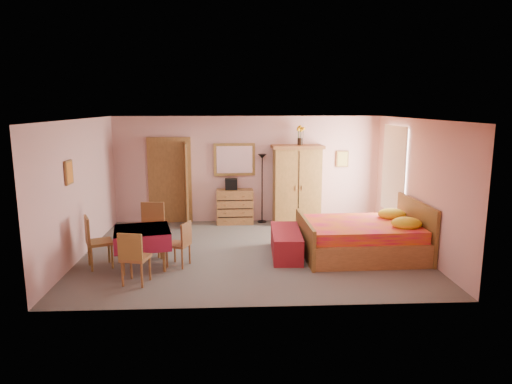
{
  "coord_description": "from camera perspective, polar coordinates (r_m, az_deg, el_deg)",
  "views": [
    {
      "loc": [
        -0.35,
        -8.63,
        2.85
      ],
      "look_at": [
        0.1,
        0.3,
        1.15
      ],
      "focal_mm": 32.0,
      "sensor_mm": 36.0,
      "label": 1
    }
  ],
  "objects": [
    {
      "name": "chair_east",
      "position": [
        8.35,
        -9.71,
        -6.41
      ],
      "size": [
        0.48,
        0.48,
        0.81
      ],
      "primitive_type": "cube",
      "rotation": [
        0.0,
        0.0,
        1.22
      ],
      "color": "brown",
      "rests_on": "floor"
    },
    {
      "name": "bed",
      "position": [
        9.01,
        12.98,
        -4.46
      ],
      "size": [
        2.32,
        1.85,
        1.05
      ],
      "primitive_type": "cube",
      "rotation": [
        0.0,
        0.0,
        0.03
      ],
      "color": "#CE1443",
      "rests_on": "floor"
    },
    {
      "name": "wall_left",
      "position": [
        9.23,
        -21.14,
        0.37
      ],
      "size": [
        0.1,
        5.0,
        2.6
      ],
      "primitive_type": "cube",
      "color": "#D69F9B",
      "rests_on": "floor"
    },
    {
      "name": "bench",
      "position": [
        8.87,
        3.78,
        -6.36
      ],
      "size": [
        0.6,
        1.47,
        0.48
      ],
      "primitive_type": "cube",
      "rotation": [
        0.0,
        0.0,
        -0.04
      ],
      "color": "maroon",
      "rests_on": "floor"
    },
    {
      "name": "chair_north",
      "position": [
        9.04,
        -13.02,
        -4.6
      ],
      "size": [
        0.48,
        0.48,
        1.0
      ],
      "primitive_type": "cube",
      "rotation": [
        0.0,
        0.0,
        3.07
      ],
      "color": "olive",
      "rests_on": "floor"
    },
    {
      "name": "window",
      "position": [
        10.54,
        16.9,
        2.67
      ],
      "size": [
        0.08,
        1.4,
        1.95
      ],
      "primitive_type": "cube",
      "color": "white",
      "rests_on": "wall_right"
    },
    {
      "name": "wall_back",
      "position": [
        11.24,
        -1.07,
        2.84
      ],
      "size": [
        6.5,
        0.1,
        2.6
      ],
      "primitive_type": "cube",
      "color": "#D69F9B",
      "rests_on": "floor"
    },
    {
      "name": "doorway",
      "position": [
        11.35,
        -10.69,
        1.33
      ],
      "size": [
        1.06,
        0.12,
        2.15
      ],
      "primitive_type": "cube",
      "color": "#9E6B35",
      "rests_on": "floor"
    },
    {
      "name": "dining_table",
      "position": [
        8.44,
        -13.97,
        -6.8
      ],
      "size": [
        1.14,
        1.14,
        0.7
      ],
      "primitive_type": "cube",
      "rotation": [
        0.0,
        0.0,
        0.22
      ],
      "color": "maroon",
      "rests_on": "floor"
    },
    {
      "name": "chair_west",
      "position": [
        8.61,
        -18.97,
        -5.88
      ],
      "size": [
        0.57,
        0.57,
        0.94
      ],
      "primitive_type": "cube",
      "rotation": [
        0.0,
        0.0,
        -1.15
      ],
      "color": "olive",
      "rests_on": "floor"
    },
    {
      "name": "wall_front",
      "position": [
        6.33,
        0.36,
        -3.41
      ],
      "size": [
        6.5,
        0.1,
        2.6
      ],
      "primitive_type": "cube",
      "color": "#D69F9B",
      "rests_on": "floor"
    },
    {
      "name": "picture_back",
      "position": [
        11.49,
        10.75,
        4.09
      ],
      "size": [
        0.3,
        0.04,
        0.4
      ],
      "primitive_type": "cube",
      "color": "#D8BF59",
      "rests_on": "wall_back"
    },
    {
      "name": "wall_right",
      "position": [
        9.47,
        19.49,
        0.73
      ],
      "size": [
        0.1,
        5.0,
        2.6
      ],
      "primitive_type": "cube",
      "color": "#D69F9B",
      "rests_on": "floor"
    },
    {
      "name": "ceiling",
      "position": [
        8.64,
        -0.57,
        9.11
      ],
      "size": [
        6.5,
        6.5,
        0.0
      ],
      "primitive_type": "plane",
      "rotation": [
        3.14,
        0.0,
        0.0
      ],
      "color": "brown",
      "rests_on": "wall_back"
    },
    {
      "name": "stereo",
      "position": [
        11.08,
        -3.11,
        1.0
      ],
      "size": [
        0.3,
        0.22,
        0.28
      ],
      "primitive_type": "cube",
      "rotation": [
        0.0,
        0.0,
        -0.03
      ],
      "color": "black",
      "rests_on": "chest_of_drawers"
    },
    {
      "name": "picture_left",
      "position": [
        8.6,
        -22.36,
        2.27
      ],
      "size": [
        0.04,
        0.32,
        0.42
      ],
      "primitive_type": "cube",
      "color": "orange",
      "rests_on": "wall_left"
    },
    {
      "name": "chest_of_drawers",
      "position": [
        11.16,
        -2.65,
        -1.83
      ],
      "size": [
        0.89,
        0.46,
        0.84
      ],
      "primitive_type": "cube",
      "rotation": [
        0.0,
        0.0,
        0.02
      ],
      "color": "#9A6434",
      "rests_on": "floor"
    },
    {
      "name": "floor",
      "position": [
        9.09,
        -0.54,
        -7.5
      ],
      "size": [
        6.5,
        6.5,
        0.0
      ],
      "primitive_type": "plane",
      "color": "#625D57",
      "rests_on": "ground"
    },
    {
      "name": "sunflower_vase",
      "position": [
        11.01,
        5.56,
        7.07
      ],
      "size": [
        0.2,
        0.2,
        0.46
      ],
      "primitive_type": "cube",
      "rotation": [
        0.0,
        0.0,
        0.06
      ],
      "color": "yellow",
      "rests_on": "wardrobe"
    },
    {
      "name": "wardrobe",
      "position": [
        11.08,
        5.13,
        0.9
      ],
      "size": [
        1.24,
        0.67,
        1.92
      ],
      "primitive_type": "cube",
      "rotation": [
        0.0,
        0.0,
        0.03
      ],
      "color": "#AF7F3B",
      "rests_on": "floor"
    },
    {
      "name": "wall_mirror",
      "position": [
        11.17,
        -2.71,
        4.08
      ],
      "size": [
        1.01,
        0.11,
        0.8
      ],
      "primitive_type": "cube",
      "rotation": [
        0.0,
        0.0,
        0.06
      ],
      "color": "white",
      "rests_on": "wall_back"
    },
    {
      "name": "floor_lamp",
      "position": [
        11.17,
        0.77,
        0.44
      ],
      "size": [
        0.28,
        0.28,
        1.69
      ],
      "primitive_type": "cube",
      "rotation": [
        0.0,
        0.0,
        -0.38
      ],
      "color": "black",
      "rests_on": "floor"
    },
    {
      "name": "chair_south",
      "position": [
        7.68,
        -14.81,
        -7.87
      ],
      "size": [
        0.48,
        0.48,
        0.89
      ],
      "primitive_type": "cube",
      "rotation": [
        0.0,
        0.0,
        -0.22
      ],
      "color": "#9D6435",
      "rests_on": "floor"
    }
  ]
}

